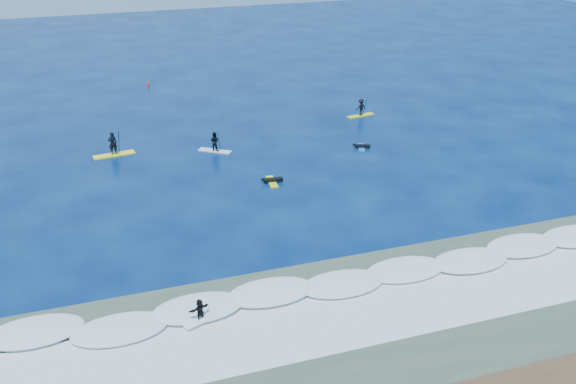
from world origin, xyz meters
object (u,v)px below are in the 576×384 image
object	(u,v)px
sup_paddler_right	(361,109)
sup_paddler_center	(215,143)
prone_paddler_near	(272,181)
wave_surfer	(200,312)
sup_paddler_left	(113,147)
prone_paddler_far	(362,147)
marker_buoy	(148,84)

from	to	relation	value
sup_paddler_right	sup_paddler_center	bearing A→B (deg)	-173.16
prone_paddler_near	wave_surfer	bearing A→B (deg)	156.32
wave_surfer	sup_paddler_left	bearing A→B (deg)	75.75
sup_paddler_left	prone_paddler_near	distance (m)	14.12
sup_paddler_right	prone_paddler_far	size ratio (longest dim) A/B	1.46
sup_paddler_right	marker_buoy	size ratio (longest dim) A/B	4.42
prone_paddler_far	sup_paddler_right	bearing A→B (deg)	-2.64
sup_paddler_left	prone_paddler_near	xyz separation A→B (m)	(10.73, -9.15, -0.58)
sup_paddler_left	marker_buoy	bearing A→B (deg)	67.75
sup_paddler_left	sup_paddler_right	world-z (taller)	sup_paddler_left
sup_paddler_center	sup_paddler_right	xyz separation A→B (m)	(15.25, 4.51, 0.02)
sup_paddler_left	marker_buoy	xyz separation A→B (m)	(5.22, 19.30, -0.45)
sup_paddler_left	sup_paddler_right	xyz separation A→B (m)	(23.28, 2.74, 0.02)
prone_paddler_near	wave_surfer	size ratio (longest dim) A/B	1.14
sup_paddler_center	marker_buoy	world-z (taller)	sup_paddler_center
prone_paddler_far	wave_surfer	distance (m)	26.23
prone_paddler_near	prone_paddler_far	xyz separation A→B (m)	(9.18, 4.23, -0.01)
sup_paddler_right	prone_paddler_near	bearing A→B (deg)	-146.18
prone_paddler_far	wave_surfer	bearing A→B (deg)	158.85
sup_paddler_right	prone_paddler_far	distance (m)	8.39
wave_surfer	marker_buoy	distance (m)	43.75
sup_paddler_right	prone_paddler_far	bearing A→B (deg)	-123.34
wave_surfer	marker_buoy	world-z (taller)	wave_surfer
sup_paddler_center	prone_paddler_near	xyz separation A→B (m)	(2.70, -7.38, -0.58)
prone_paddler_near	marker_buoy	size ratio (longest dim) A/B	3.32
sup_paddler_left	marker_buoy	distance (m)	19.99
sup_paddler_right	prone_paddler_near	xyz separation A→B (m)	(-12.54, -11.89, -0.61)
sup_paddler_left	wave_surfer	bearing A→B (deg)	-91.69
prone_paddler_near	wave_surfer	world-z (taller)	wave_surfer
wave_surfer	marker_buoy	size ratio (longest dim) A/B	2.90
sup_paddler_center	prone_paddler_far	world-z (taller)	sup_paddler_center
sup_paddler_right	marker_buoy	xyz separation A→B (m)	(-18.06, 16.55, -0.48)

